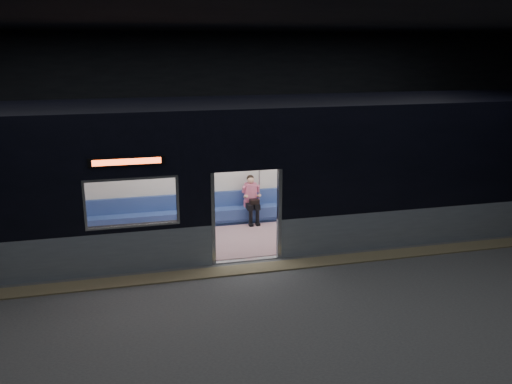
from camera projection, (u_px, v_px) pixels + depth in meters
name	position (u px, v px, depth m)	size (l,w,h in m)	color
station_floor	(259.00, 280.00, 11.02)	(24.00, 14.00, 0.01)	#47494C
station_envelope	(259.00, 98.00, 10.05)	(24.00, 14.00, 5.00)	black
tactile_strip	(252.00, 269.00, 11.53)	(22.80, 0.50, 0.03)	#8C7F59
metro_car	(232.00, 165.00, 12.91)	(18.00, 3.04, 3.35)	#8B97A5
passenger	(251.00, 196.00, 14.30)	(0.39, 0.63, 1.27)	black
handbag	(254.00, 202.00, 14.15)	(0.24, 0.20, 0.12)	black
transit_map	(323.00, 163.00, 14.90)	(0.96, 0.03, 0.62)	white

